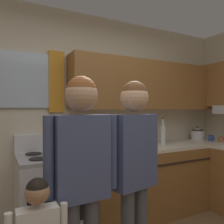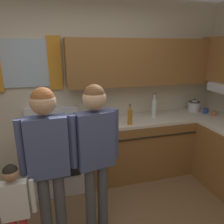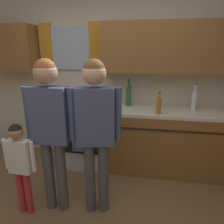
% 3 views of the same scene
% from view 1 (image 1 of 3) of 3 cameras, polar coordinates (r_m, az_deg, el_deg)
% --- Properties ---
extents(back_wall_unit, '(4.60, 0.42, 2.60)m').
position_cam_1_polar(back_wall_unit, '(2.87, -7.51, 2.22)').
color(back_wall_unit, beige).
rests_on(back_wall_unit, ground).
extents(kitchen_counter_run, '(2.27, 1.96, 0.90)m').
position_cam_1_polar(kitchen_counter_run, '(3.29, 21.76, -15.89)').
color(kitchen_counter_run, brown).
rests_on(kitchen_counter_run, ground).
extents(stove_oven, '(0.74, 0.67, 1.10)m').
position_cam_1_polar(stove_oven, '(2.65, -14.40, -19.64)').
color(stove_oven, silver).
rests_on(stove_oven, ground).
extents(bottle_wine_green, '(0.08, 0.08, 0.39)m').
position_cam_1_polar(bottle_wine_green, '(2.84, -2.78, -6.08)').
color(bottle_wine_green, '#2D6633').
rests_on(bottle_wine_green, kitchen_counter_run).
extents(bottle_tall_clear, '(0.07, 0.07, 0.37)m').
position_cam_1_polar(bottle_tall_clear, '(3.21, 12.68, -5.48)').
color(bottle_tall_clear, silver).
rests_on(bottle_tall_clear, kitchen_counter_run).
extents(bottle_oil_amber, '(0.06, 0.06, 0.29)m').
position_cam_1_polar(bottle_oil_amber, '(2.75, 8.13, -7.19)').
color(bottle_oil_amber, '#B27223').
rests_on(bottle_oil_amber, kitchen_counter_run).
extents(cup_terracotta, '(0.11, 0.07, 0.08)m').
position_cam_1_polar(cup_terracotta, '(3.75, 25.75, -6.20)').
color(cup_terracotta, '#B76642').
rests_on(cup_terracotta, kitchen_counter_run).
extents(mug_cobalt_blue, '(0.11, 0.07, 0.08)m').
position_cam_1_polar(mug_cobalt_blue, '(3.81, 23.64, -6.03)').
color(mug_cobalt_blue, '#2D479E').
rests_on(mug_cobalt_blue, kitchen_counter_run).
extents(stovetop_kettle, '(0.27, 0.20, 0.21)m').
position_cam_1_polar(stovetop_kettle, '(3.85, 20.73, -5.16)').
color(stovetop_kettle, silver).
rests_on(stovetop_kettle, kitchen_counter_run).
extents(adult_holding_child, '(0.50, 0.22, 1.61)m').
position_cam_1_polar(adult_holding_child, '(1.55, -7.68, -13.35)').
color(adult_holding_child, '#4C4C51').
rests_on(adult_holding_child, ground).
extents(adult_in_plaid, '(0.49, 0.22, 1.60)m').
position_cam_1_polar(adult_in_plaid, '(1.78, 5.64, -11.56)').
color(adult_in_plaid, '#4C4C51').
rests_on(adult_in_plaid, ground).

